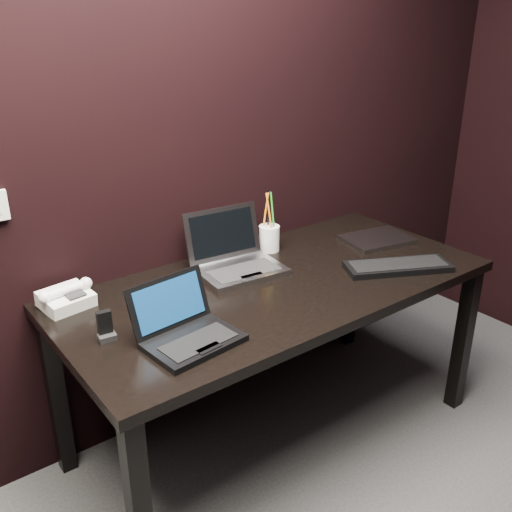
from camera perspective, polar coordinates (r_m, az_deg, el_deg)
wall_back at (r=2.22m, az=-10.57°, el=12.27°), size 4.00×0.00×4.00m
desk at (r=2.26m, az=2.12°, el=-4.30°), size 1.70×0.80×0.74m
netbook at (r=1.83m, az=-6.94°, el=-7.36°), size 0.31×0.29×0.18m
silver_laptop at (r=2.30m, az=-2.04°, el=-0.41°), size 0.36×0.33×0.23m
ext_keyboard at (r=2.39m, az=13.99°, el=-1.01°), size 0.45×0.32×0.03m
closed_laptop at (r=2.67m, az=12.03°, el=1.66°), size 0.33×0.27×0.02m
desk_phone at (r=2.13m, az=-18.45°, el=-3.97°), size 0.21×0.17×0.10m
mobile_phone at (r=1.89m, az=-14.81°, el=-7.04°), size 0.06×0.05×0.10m
pen_cup at (r=2.49m, az=1.32°, el=1.91°), size 0.11×0.11×0.26m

